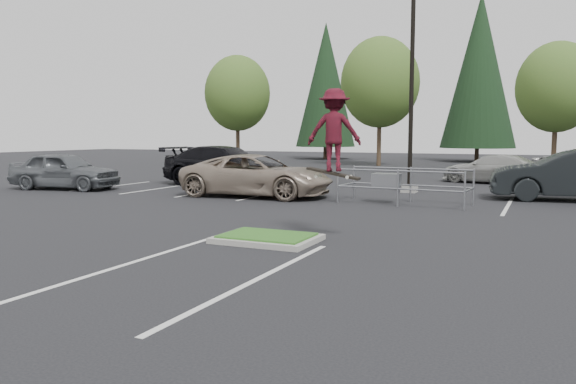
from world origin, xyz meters
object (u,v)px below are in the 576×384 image
at_px(light_pole, 412,81).
at_px(conif_b, 480,71).
at_px(decid_a, 238,96).
at_px(car_l_grey, 64,171).
at_px(decid_c, 557,90).
at_px(skateboarder, 334,131).
at_px(car_l_tan, 257,175).
at_px(decid_b, 380,85).
at_px(car_r_charc, 573,175).
at_px(car_l_black, 226,166).
at_px(conif_a, 326,85).
at_px(car_far_silver, 494,169).
at_px(cart_corral, 391,181).

bearing_deg(light_pole, conif_b, 91.01).
height_order(decid_a, car_l_grey, decid_a).
height_order(decid_c, skateboarder, decid_c).
xyz_separation_m(decid_c, car_l_tan, (-10.49, -21.82, -4.44)).
xyz_separation_m(decid_b, car_r_charc, (12.51, -19.03, -5.12)).
bearing_deg(car_l_black, light_pole, -83.17).
bearing_deg(decid_b, decid_c, -3.34).
distance_m(decid_c, conif_b, 12.51).
height_order(decid_b, decid_c, decid_b).
height_order(conif_a, car_l_tan, conif_a).
distance_m(car_l_grey, car_far_silver, 20.07).
relative_size(light_pole, skateboarder, 4.91).
bearing_deg(decid_a, skateboarder, -56.51).
bearing_deg(decid_b, car_l_black, -95.97).
relative_size(conif_a, car_l_grey, 2.72).
bearing_deg(conif_b, cart_corral, -88.72).
relative_size(light_pole, car_l_grey, 2.12).
relative_size(skateboarder, car_l_tan, 0.35).
distance_m(car_l_black, car_far_silver, 13.03).
bearing_deg(skateboarder, light_pole, -100.39).
height_order(decid_a, car_far_silver, decid_a).
bearing_deg(skateboarder, decid_b, -90.32).
height_order(light_pole, decid_a, light_pole).
relative_size(decid_a, conif_a, 0.69).
distance_m(light_pole, conif_a, 31.63).
relative_size(light_pole, conif_a, 0.78).
xyz_separation_m(skateboarder, car_r_charc, (5.30, 10.50, -1.55)).
distance_m(decid_b, car_l_tan, 23.17).
relative_size(conif_a, car_l_tan, 2.23).
bearing_deg(car_l_tan, decid_c, -28.90).
relative_size(decid_c, conif_a, 0.64).
bearing_deg(cart_corral, car_r_charc, 34.47).
height_order(decid_a, conif_b, conif_b).
bearing_deg(decid_c, light_pole, -107.11).
bearing_deg(light_pole, car_l_black, -176.63).
xyz_separation_m(car_l_black, car_l_grey, (-5.50, -4.50, -0.11)).
bearing_deg(car_l_grey, decid_c, -50.33).
relative_size(decid_c, conif_b, 0.58).
relative_size(car_l_grey, car_far_silver, 0.98).
bearing_deg(conif_a, conif_b, 2.05).
distance_m(decid_b, conif_a, 12.43).
distance_m(light_pole, conif_b, 28.69).
distance_m(light_pole, car_far_silver, 7.66).
bearing_deg(cart_corral, decid_b, 110.13).
xyz_separation_m(decid_c, car_r_charc, (0.51, -18.33, -4.33)).
xyz_separation_m(conif_b, skateboarder, (1.20, -39.50, -5.37)).
height_order(decid_b, car_r_charc, decid_b).
height_order(skateboarder, car_l_black, skateboarder).
bearing_deg(decid_b, cart_corral, -73.34).
distance_m(car_l_tan, car_l_grey, 9.06).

